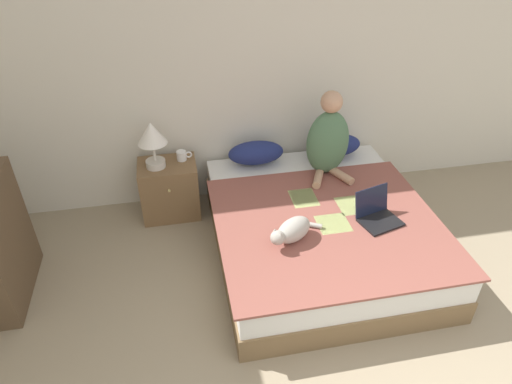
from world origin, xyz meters
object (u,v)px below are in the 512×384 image
person_sitting (328,140)px  cat_tabby (292,230)px  pillow_near (256,153)px  pillow_far (334,145)px  coffee_mug (182,156)px  bed (319,230)px  table_lamp (152,137)px  nightstand (170,189)px  laptop_open (377,215)px

person_sitting → cat_tabby: (-0.53, -0.84, -0.24)m
pillow_near → pillow_far: size_ratio=1.00×
cat_tabby → coffee_mug: (-0.71, 1.15, 0.05)m
pillow_near → pillow_far: same height
bed → coffee_mug: bearing=141.5°
bed → cat_tabby: (-0.33, -0.32, 0.31)m
bed → pillow_far: bearing=65.3°
pillow_near → table_lamp: table_lamp is taller
pillow_near → nightstand: pillow_near is taller
person_sitting → pillow_near: bearing=153.1°
bed → pillow_near: size_ratio=3.78×
bed → coffee_mug: (-1.04, 0.83, 0.36)m
pillow_near → cat_tabby: bearing=-87.8°
bed → cat_tabby: cat_tabby is taller
pillow_far → cat_tabby: size_ratio=1.15×
pillow_near → laptop_open: (0.75, -1.03, -0.05)m
cat_tabby → coffee_mug: bearing=-91.0°
pillow_near → table_lamp: (-0.90, -0.06, 0.28)m
person_sitting → nightstand: (-1.39, 0.25, -0.50)m
bed → person_sitting: (0.20, 0.52, 0.55)m
cat_tabby → laptop_open: laptop_open is taller
cat_tabby → table_lamp: size_ratio=1.05×
person_sitting → pillow_far: bearing=58.9°
cat_tabby → nightstand: bearing=-84.8°
pillow_near → coffee_mug: 0.67m
bed → nightstand: 1.42m
pillow_near → person_sitting: 0.68m
bed → pillow_near: bearing=114.7°
pillow_near → nightstand: (-0.81, -0.04, -0.27)m
bed → person_sitting: size_ratio=2.52×
pillow_far → coffee_mug: 1.42m
bed → pillow_far: size_ratio=3.78×
table_lamp → pillow_near: bearing=3.7°
pillow_near → pillow_far: bearing=0.0°
laptop_open → table_lamp: size_ratio=0.86×
coffee_mug → cat_tabby: bearing=-58.2°
pillow_near → coffee_mug: pillow_near is taller
pillow_near → person_sitting: size_ratio=0.67×
pillow_near → person_sitting: bearing=-26.9°
pillow_far → coffee_mug: size_ratio=3.72×
cat_tabby → nightstand: cat_tabby is taller
nightstand → table_lamp: table_lamp is taller
laptop_open → coffee_mug: bearing=128.0°
pillow_far → coffee_mug: bearing=179.4°
laptop_open → table_lamp: (-1.65, 0.97, 0.33)m
bed → nightstand: bearing=146.8°
table_lamp → bed: bearing=-30.6°
laptop_open → nightstand: 1.86m
nightstand → pillow_near: bearing=2.6°
bed → table_lamp: 1.60m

